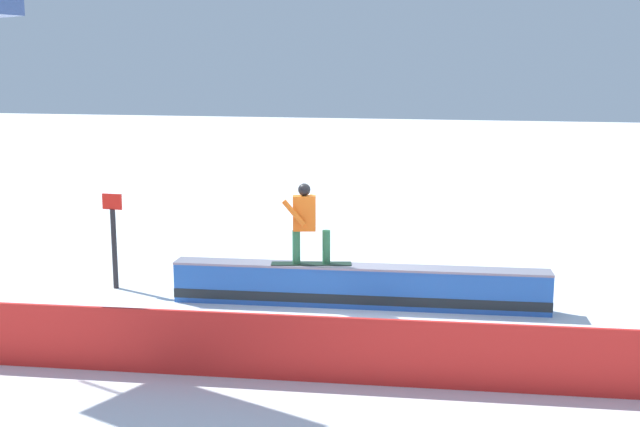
{
  "coord_description": "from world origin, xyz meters",
  "views": [
    {
      "loc": [
        -2.82,
        12.9,
        4.06
      ],
      "look_at": [
        0.42,
        1.05,
        1.85
      ],
      "focal_mm": 43.04,
      "sensor_mm": 36.0,
      "label": 1
    }
  ],
  "objects": [
    {
      "name": "grind_box",
      "position": [
        0.0,
        0.0,
        0.34
      ],
      "size": [
        6.68,
        1.33,
        0.75
      ],
      "color": "blue",
      "rests_on": "ground_plane"
    },
    {
      "name": "snowboarder",
      "position": [
        0.93,
        0.13,
        1.53
      ],
      "size": [
        1.45,
        0.66,
        1.45
      ],
      "color": "black",
      "rests_on": "grind_box"
    },
    {
      "name": "safety_fence",
      "position": [
        0.0,
        3.52,
        0.46
      ],
      "size": [
        12.2,
        1.66,
        0.92
      ],
      "primitive_type": "cube",
      "rotation": [
        0.0,
        0.0,
        0.13
      ],
      "color": "red",
      "rests_on": "ground_plane"
    },
    {
      "name": "ground_plane",
      "position": [
        0.0,
        0.0,
        0.0
      ],
      "size": [
        120.0,
        120.0,
        0.0
      ],
      "primitive_type": "plane",
      "color": "white"
    },
    {
      "name": "trail_marker",
      "position": [
        4.8,
        0.07,
        0.99
      ],
      "size": [
        0.4,
        0.1,
        1.85
      ],
      "color": "#262628",
      "rests_on": "ground_plane"
    }
  ]
}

